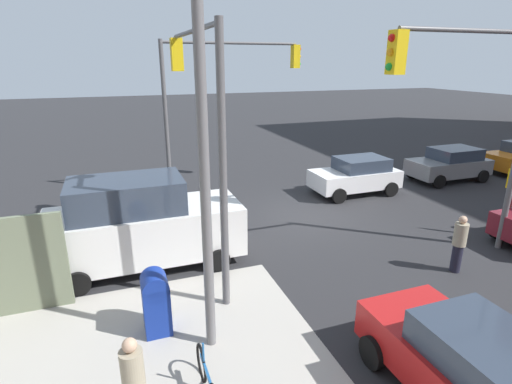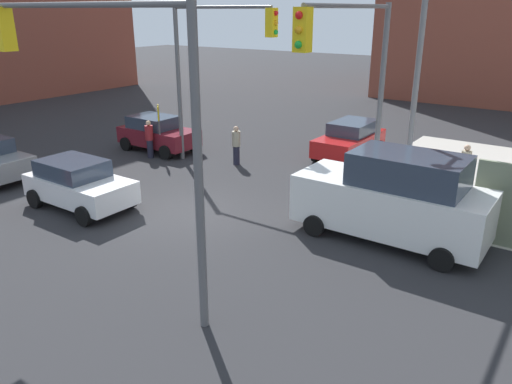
% 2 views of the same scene
% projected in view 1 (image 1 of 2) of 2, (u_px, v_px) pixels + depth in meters
% --- Properties ---
extents(ground_plane, '(120.00, 120.00, 0.00)m').
position_uv_depth(ground_plane, '(307.00, 216.00, 15.29)').
color(ground_plane, '#28282B').
extents(traffic_signal_nw_corner, '(5.06, 0.36, 6.50)m').
position_uv_depth(traffic_signal_nw_corner, '(477.00, 102.00, 10.67)').
color(traffic_signal_nw_corner, '#59595B').
rests_on(traffic_signal_nw_corner, ground).
extents(traffic_signal_se_corner, '(6.30, 0.36, 6.50)m').
position_uv_depth(traffic_signal_se_corner, '(221.00, 85.00, 17.17)').
color(traffic_signal_se_corner, '#59595B').
rests_on(traffic_signal_se_corner, ground).
extents(traffic_signal_ne_corner, '(0.36, 5.59, 6.50)m').
position_uv_depth(traffic_signal_ne_corner, '(199.00, 103.00, 10.27)').
color(traffic_signal_ne_corner, '#59595B').
rests_on(traffic_signal_ne_corner, ground).
extents(street_lamp_corner, '(2.29, 1.73, 8.00)m').
position_uv_depth(street_lamp_corner, '(215.00, 116.00, 7.25)').
color(street_lamp_corner, slate).
rests_on(street_lamp_corner, ground).
extents(mailbox_blue, '(0.56, 0.64, 1.43)m').
position_uv_depth(mailbox_blue, '(156.00, 300.00, 8.57)').
color(mailbox_blue, navy).
rests_on(mailbox_blue, ground).
extents(fire_hydrant, '(0.26, 0.26, 0.94)m').
position_uv_depth(fire_hydrant, '(357.00, 167.00, 20.51)').
color(fire_hydrant, red).
rests_on(fire_hydrant, ground).
extents(coupe_red, '(2.02, 4.06, 1.62)m').
position_uv_depth(coupe_red, '(476.00, 371.00, 6.51)').
color(coupe_red, '#B21919').
rests_on(coupe_red, ground).
extents(sedan_gray, '(3.93, 2.02, 1.62)m').
position_uv_depth(sedan_gray, '(450.00, 164.00, 19.63)').
color(sedan_gray, slate).
rests_on(sedan_gray, ground).
extents(coupe_white, '(3.84, 2.02, 1.62)m').
position_uv_depth(coupe_white, '(356.00, 175.00, 17.69)').
color(coupe_white, white).
rests_on(coupe_white, ground).
extents(van_white_delivery, '(5.40, 2.32, 2.62)m').
position_uv_depth(van_white_delivery, '(142.00, 224.00, 11.27)').
color(van_white_delivery, white).
rests_on(van_white_delivery, ground).
extents(pedestrian_crossing, '(0.36, 0.36, 1.73)m').
position_uv_depth(pedestrian_crossing, '(134.00, 383.00, 6.19)').
color(pedestrian_crossing, '#9E937A').
rests_on(pedestrian_crossing, ground).
extents(pedestrian_walking_north, '(0.36, 0.36, 1.68)m').
position_uv_depth(pedestrian_walking_north, '(459.00, 243.00, 11.02)').
color(pedestrian_walking_north, '#9E937A').
rests_on(pedestrian_walking_north, ground).
extents(bicycle_leaning_on_fence, '(0.05, 1.75, 0.97)m').
position_uv_depth(bicycle_leaning_on_fence, '(208.00, 382.00, 6.94)').
color(bicycle_leaning_on_fence, black).
rests_on(bicycle_leaning_on_fence, ground).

